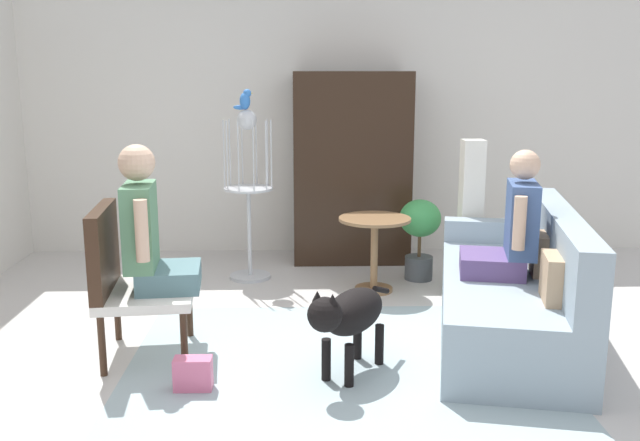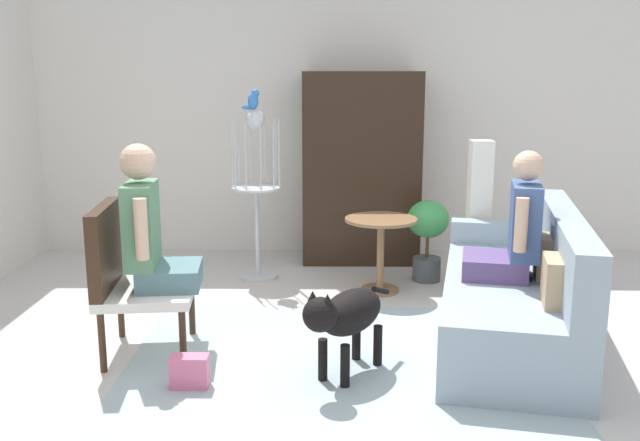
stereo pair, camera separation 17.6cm
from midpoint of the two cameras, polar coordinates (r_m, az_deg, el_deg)
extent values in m
plane|color=beige|center=(4.43, 2.98, -11.73)|extent=(7.18, 7.18, 0.00)
cube|color=silver|center=(7.00, 2.20, 8.27)|extent=(6.58, 0.12, 2.65)
cube|color=#9EB2B7|center=(4.26, 2.68, -12.68)|extent=(2.62, 2.51, 0.01)
cube|color=#8EA0AD|center=(4.89, 16.25, -7.02)|extent=(1.25, 2.21, 0.45)
cube|color=#8EA0AD|center=(4.80, 20.53, -2.12)|extent=(0.60, 2.08, 0.43)
cube|color=#8EA0AD|center=(5.72, 15.85, -0.97)|extent=(0.87, 0.35, 0.17)
cube|color=tan|center=(4.31, 19.67, -4.70)|extent=(0.16, 0.33, 0.28)
cube|color=tan|center=(4.85, 18.87, -2.80)|extent=(0.15, 0.29, 0.28)
cylinder|color=#382316|center=(4.90, -9.49, -7.10)|extent=(0.04, 0.04, 0.38)
cylinder|color=#382316|center=(4.35, -10.06, -9.60)|extent=(0.04, 0.04, 0.38)
cylinder|color=#382316|center=(4.96, -15.09, -7.11)|extent=(0.04, 0.04, 0.38)
cylinder|color=#382316|center=(4.42, -16.38, -9.56)|extent=(0.04, 0.04, 0.38)
cube|color=white|center=(4.58, -12.87, -5.67)|extent=(0.65, 0.74, 0.06)
cube|color=#382316|center=(4.54, -16.19, -2.13)|extent=(0.15, 0.69, 0.53)
cube|color=#5D467C|center=(4.80, 15.16, -3.61)|extent=(0.49, 0.49, 0.14)
cube|color=#3F598C|center=(4.74, 17.52, -0.03)|extent=(0.26, 0.44, 0.49)
sphere|color=#DDB293|center=(4.68, 17.80, 4.30)|extent=(0.20, 0.20, 0.20)
cylinder|color=#DDB293|center=(4.49, 17.30, -0.35)|extent=(0.08, 0.08, 0.34)
cylinder|color=#DDB293|center=(4.97, 16.84, 0.84)|extent=(0.08, 0.08, 0.34)
cube|color=slate|center=(4.53, -11.13, -4.46)|extent=(0.43, 0.45, 0.14)
cube|color=#598C66|center=(4.47, -13.39, -0.35)|extent=(0.22, 0.43, 0.53)
sphere|color=#DDB293|center=(4.41, -13.64, 4.72)|extent=(0.22, 0.22, 0.22)
cylinder|color=#DDB293|center=(4.70, -12.50, 0.62)|extent=(0.08, 0.08, 0.37)
cylinder|color=#DDB293|center=(4.22, -13.34, -0.70)|extent=(0.08, 0.08, 0.37)
cylinder|color=olive|center=(5.68, 5.93, 0.07)|extent=(0.59, 0.59, 0.02)
cylinder|color=olive|center=(5.75, 5.86, -2.98)|extent=(0.06, 0.06, 0.60)
cylinder|color=olive|center=(5.83, 5.80, -5.69)|extent=(0.32, 0.32, 0.03)
ellipsoid|color=black|center=(4.17, 3.81, -7.50)|extent=(0.52, 0.59, 0.26)
sphere|color=black|center=(3.89, 1.31, -7.75)|extent=(0.20, 0.20, 0.20)
cone|color=black|center=(3.83, 1.95, -6.49)|extent=(0.06, 0.06, 0.06)
cone|color=black|center=(3.88, 0.70, -6.22)|extent=(0.06, 0.06, 0.06)
cylinder|color=black|center=(4.45, 6.14, -5.76)|extent=(0.13, 0.17, 0.10)
cylinder|color=black|center=(4.08, 3.33, -11.87)|extent=(0.06, 0.06, 0.26)
cylinder|color=black|center=(4.16, 1.46, -11.39)|extent=(0.06, 0.06, 0.26)
cylinder|color=black|center=(4.38, 5.94, -10.20)|extent=(0.06, 0.06, 0.26)
cylinder|color=black|center=(4.45, 4.15, -9.79)|extent=(0.06, 0.06, 0.26)
cylinder|color=silver|center=(6.22, -4.32, -4.53)|extent=(0.36, 0.36, 0.03)
cylinder|color=silver|center=(6.12, -4.38, -1.10)|extent=(0.04, 0.04, 0.79)
cylinder|color=silver|center=(6.04, -4.44, 2.66)|extent=(0.43, 0.43, 0.02)
cylinder|color=silver|center=(5.99, -2.55, 5.50)|extent=(0.01, 0.01, 0.58)
cylinder|color=silver|center=(6.11, -2.85, 5.63)|extent=(0.01, 0.01, 0.58)
cylinder|color=silver|center=(6.19, -3.74, 5.70)|extent=(0.01, 0.01, 0.58)
cylinder|color=silver|center=(6.20, -4.90, 5.69)|extent=(0.01, 0.01, 0.58)
cylinder|color=silver|center=(6.14, -5.91, 5.61)|extent=(0.01, 0.01, 0.58)
cylinder|color=silver|center=(6.02, -6.41, 5.48)|extent=(0.01, 0.01, 0.58)
cylinder|color=silver|center=(5.90, -6.18, 5.35)|extent=(0.01, 0.01, 0.58)
cylinder|color=silver|center=(5.82, -5.27, 5.28)|extent=(0.01, 0.01, 0.58)
cylinder|color=silver|center=(5.80, -4.04, 5.28)|extent=(0.01, 0.01, 0.58)
cylinder|color=silver|center=(5.87, -2.99, 5.37)|extent=(0.01, 0.01, 0.58)
sphere|color=silver|center=(5.97, -4.53, 8.27)|extent=(0.17, 0.17, 0.17)
ellipsoid|color=blue|center=(5.97, -4.67, 9.77)|extent=(0.09, 0.10, 0.14)
sphere|color=blue|center=(5.96, -4.49, 10.40)|extent=(0.07, 0.07, 0.07)
cone|color=#D8BF4C|center=(5.96, -4.15, 10.40)|extent=(0.03, 0.02, 0.02)
ellipsoid|color=blue|center=(5.97, -5.05, 9.26)|extent=(0.12, 0.03, 0.04)
cylinder|color=#4C5156|center=(6.17, 9.56, -3.95)|extent=(0.24, 0.24, 0.21)
cylinder|color=brown|center=(6.12, 9.62, -2.12)|extent=(0.03, 0.03, 0.20)
ellipsoid|color=#3A954B|center=(6.06, 9.70, 0.12)|extent=(0.36, 0.36, 0.32)
cube|color=#4C4742|center=(6.07, 13.44, -5.09)|extent=(0.20, 0.20, 0.06)
cube|color=white|center=(5.92, 13.74, 0.69)|extent=(0.18, 0.18, 1.19)
cube|color=black|center=(6.64, 4.15, 4.35)|extent=(1.10, 0.56, 1.80)
cube|color=#D8668C|center=(4.14, -9.44, -12.17)|extent=(0.22, 0.11, 0.19)
camera|label=1|loc=(0.09, -88.86, 0.24)|focal=38.93mm
camera|label=2|loc=(0.09, 91.14, -0.24)|focal=38.93mm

